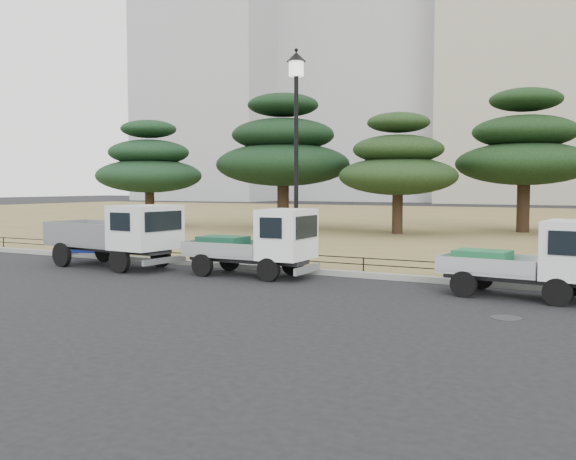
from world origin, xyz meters
The scene contains 16 objects.
ground centered at (0.00, 0.00, 0.00)m, with size 220.00×220.00×0.00m, color black.
lawn centered at (0.00, 30.60, 0.07)m, with size 120.00×56.00×0.15m, color olive.
curb centered at (0.00, 2.60, 0.08)m, with size 120.00×0.25×0.16m, color gray.
truck_large centered at (-5.47, 1.03, 1.09)m, with size 4.66×2.20×1.97m.
truck_kei_front centered at (-0.63, 1.42, 0.95)m, with size 3.64×1.63×1.92m.
truck_kei_rear centered at (6.63, 1.30, 0.90)m, with size 3.55×1.76×1.80m.
street_lamp centered at (-0.21, 2.90, 4.41)m, with size 0.56×0.56×6.31m.
pipe_fence centered at (0.00, 2.75, 0.44)m, with size 38.00×0.04×0.40m.
tarp_pile centered at (-8.44, 3.18, 0.61)m, with size 1.99×1.68×1.14m.
manhole centered at (6.50, -1.20, 0.01)m, with size 0.60×0.60×0.01m, color #2D2D30.
pine_west_far centered at (-16.35, 15.39, 3.73)m, with size 6.14×6.14×6.20m.
pine_west_near centered at (-8.50, 17.36, 4.45)m, with size 7.46×7.46×7.46m.
pine_center_left centered at (-1.66, 16.70, 3.62)m, with size 5.91×5.91×6.00m.
pine_center_right centered at (3.71, 20.80, 4.40)m, with size 6.92×6.92×7.34m.
tower_far_west centered at (-55.00, 80.00, 32.50)m, with size 24.00×20.00×65.00m, color #A0A0A5.
tower_center_left centered at (-5.00, 85.00, 27.50)m, with size 22.00×20.00×55.00m, color #AAA08C.
Camera 1 is at (8.53, -14.00, 2.57)m, focal length 40.00 mm.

